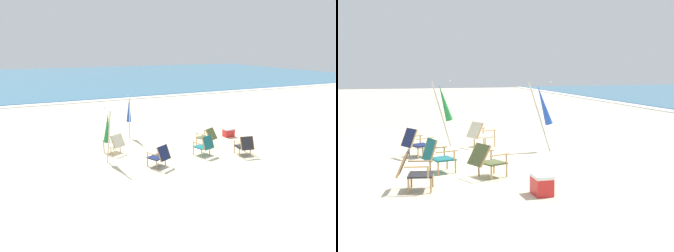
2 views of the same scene
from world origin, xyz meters
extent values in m
plane|color=beige|center=(0.00, 0.00, 0.00)|extent=(80.00, 80.00, 0.00)
cube|color=#196066|center=(0.53, -0.76, 0.32)|extent=(0.63, 0.61, 0.04)
cube|color=#196066|center=(0.62, -1.07, 0.57)|extent=(0.53, 0.33, 0.50)
cylinder|color=tan|center=(0.24, -0.62, 0.16)|extent=(0.04, 0.04, 0.32)
cylinder|color=tan|center=(0.69, -0.49, 0.16)|extent=(0.04, 0.04, 0.32)
cylinder|color=tan|center=(0.36, -1.03, 0.16)|extent=(0.04, 0.04, 0.32)
cylinder|color=tan|center=(0.81, -0.90, 0.16)|extent=(0.04, 0.04, 0.32)
cube|color=tan|center=(0.26, -0.86, 0.54)|extent=(0.18, 0.52, 0.02)
cylinder|color=tan|center=(0.21, -0.68, 0.43)|extent=(0.04, 0.04, 0.22)
cube|color=tan|center=(0.80, -0.70, 0.54)|extent=(0.18, 0.52, 0.02)
cylinder|color=tan|center=(0.75, -0.52, 0.43)|extent=(0.04, 0.04, 0.22)
cylinder|color=tan|center=(0.37, -1.14, 0.57)|extent=(0.10, 0.21, 0.51)
cylinder|color=tan|center=(0.86, -1.00, 0.57)|extent=(0.10, 0.21, 0.51)
cube|color=beige|center=(-2.61, 0.92, 0.32)|extent=(0.68, 0.66, 0.04)
cube|color=beige|center=(-2.45, 0.60, 0.55)|extent=(0.57, 0.46, 0.48)
cylinder|color=tan|center=(-2.91, 1.01, 0.16)|extent=(0.04, 0.04, 0.32)
cylinder|color=tan|center=(-2.49, 1.22, 0.16)|extent=(0.04, 0.04, 0.32)
cylinder|color=tan|center=(-2.72, 0.63, 0.16)|extent=(0.04, 0.04, 0.32)
cylinder|color=tan|center=(-2.30, 0.83, 0.16)|extent=(0.04, 0.04, 0.32)
cube|color=tan|center=(-2.85, 0.78, 0.54)|extent=(0.26, 0.49, 0.02)
cylinder|color=tan|center=(-2.93, 0.95, 0.43)|extent=(0.04, 0.04, 0.22)
cube|color=tan|center=(-2.35, 1.03, 0.54)|extent=(0.26, 0.49, 0.02)
cylinder|color=tan|center=(-2.43, 1.20, 0.43)|extent=(0.04, 0.04, 0.22)
cylinder|color=tan|center=(-2.68, 0.49, 0.55)|extent=(0.16, 0.27, 0.48)
cylinder|color=tan|center=(-2.22, 0.71, 0.55)|extent=(0.16, 0.27, 0.48)
cube|color=#28282D|center=(2.00, -1.39, 0.32)|extent=(0.60, 0.57, 0.04)
cube|color=#28282D|center=(1.94, -1.72, 0.56)|extent=(0.53, 0.32, 0.49)
cylinder|color=tan|center=(1.81, -1.13, 0.16)|extent=(0.04, 0.04, 0.32)
cylinder|color=tan|center=(2.27, -1.22, 0.16)|extent=(0.04, 0.04, 0.32)
cylinder|color=tan|center=(1.73, -1.56, 0.16)|extent=(0.04, 0.04, 0.32)
cylinder|color=tan|center=(2.19, -1.64, 0.16)|extent=(0.04, 0.04, 0.32)
cube|color=tan|center=(1.72, -1.36, 0.54)|extent=(0.13, 0.53, 0.02)
cylinder|color=tan|center=(1.76, -1.17, 0.43)|extent=(0.04, 0.04, 0.22)
cube|color=tan|center=(2.27, -1.46, 0.54)|extent=(0.13, 0.53, 0.02)
cylinder|color=tan|center=(2.31, -1.27, 0.43)|extent=(0.04, 0.04, 0.22)
cylinder|color=tan|center=(1.69, -1.68, 0.56)|extent=(0.08, 0.25, 0.49)
cylinder|color=tan|center=(2.19, -1.77, 0.56)|extent=(0.08, 0.25, 0.49)
cube|color=#19234C|center=(-1.52, -1.11, 0.32)|extent=(0.68, 0.66, 0.04)
cube|color=#19234C|center=(-1.36, -1.41, 0.56)|extent=(0.55, 0.44, 0.49)
cylinder|color=tan|center=(-1.83, -1.02, 0.16)|extent=(0.04, 0.04, 0.32)
cylinder|color=tan|center=(-1.41, -0.81, 0.16)|extent=(0.04, 0.04, 0.32)
cylinder|color=tan|center=(-1.63, -1.40, 0.16)|extent=(0.04, 0.04, 0.32)
cylinder|color=tan|center=(-1.21, -1.19, 0.16)|extent=(0.04, 0.04, 0.32)
cube|color=tan|center=(-1.76, -1.25, 0.54)|extent=(0.27, 0.49, 0.02)
cylinder|color=tan|center=(-1.84, -1.08, 0.43)|extent=(0.04, 0.04, 0.22)
cube|color=tan|center=(-1.26, -1.00, 0.54)|extent=(0.27, 0.49, 0.02)
cylinder|color=tan|center=(-1.34, -0.83, 0.43)|extent=(0.04, 0.04, 0.22)
cylinder|color=tan|center=(-1.59, -1.53, 0.56)|extent=(0.15, 0.24, 0.49)
cylinder|color=tan|center=(-1.14, -1.30, 0.56)|extent=(0.15, 0.24, 0.49)
cube|color=#515B33|center=(1.24, 0.27, 0.32)|extent=(0.67, 0.65, 0.04)
cube|color=#515B33|center=(1.40, -0.07, 0.54)|extent=(0.57, 0.48, 0.46)
cylinder|color=tan|center=(0.94, 0.37, 0.16)|extent=(0.04, 0.04, 0.32)
cylinder|color=tan|center=(1.37, 0.56, 0.16)|extent=(0.04, 0.04, 0.32)
cylinder|color=tan|center=(1.12, -0.02, 0.16)|extent=(0.04, 0.04, 0.32)
cylinder|color=tan|center=(1.54, 0.17, 0.16)|extent=(0.04, 0.04, 0.32)
cube|color=tan|center=(0.99, 0.14, 0.54)|extent=(0.25, 0.50, 0.02)
cylinder|color=tan|center=(0.92, 0.31, 0.43)|extent=(0.04, 0.04, 0.22)
cube|color=tan|center=(1.51, 0.37, 0.54)|extent=(0.25, 0.50, 0.02)
cylinder|color=tan|center=(1.43, 0.54, 0.43)|extent=(0.04, 0.04, 0.22)
cylinder|color=tan|center=(1.16, -0.18, 0.54)|extent=(0.16, 0.30, 0.46)
cylinder|color=tan|center=(1.63, 0.03, 0.54)|extent=(0.16, 0.30, 0.46)
cylinder|color=#B7B2A8|center=(-3.00, -0.34, 1.01)|extent=(0.11, 0.61, 2.03)
cone|color=#23843D|center=(-3.01, -0.24, 1.37)|extent=(0.28, 0.54, 1.17)
sphere|color=#B7B2A8|center=(-3.03, -0.06, 2.02)|extent=(0.06, 0.06, 0.06)
cylinder|color=#B7B2A8|center=(-1.43, 2.30, 1.00)|extent=(0.15, 0.67, 2.02)
cone|color=blue|center=(-1.41, 2.40, 1.35)|extent=(0.30, 0.58, 1.17)
sphere|color=#B7B2A8|center=(-1.38, 2.61, 2.00)|extent=(0.06, 0.06, 0.06)
cube|color=red|center=(2.93, 0.84, 0.17)|extent=(0.48, 0.34, 0.34)
cube|color=white|center=(2.93, 0.84, 0.37)|extent=(0.49, 0.35, 0.06)
camera|label=1|loc=(-5.21, -10.31, 4.07)|focal=32.00mm
camera|label=2|loc=(11.25, -2.09, 2.48)|focal=50.00mm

